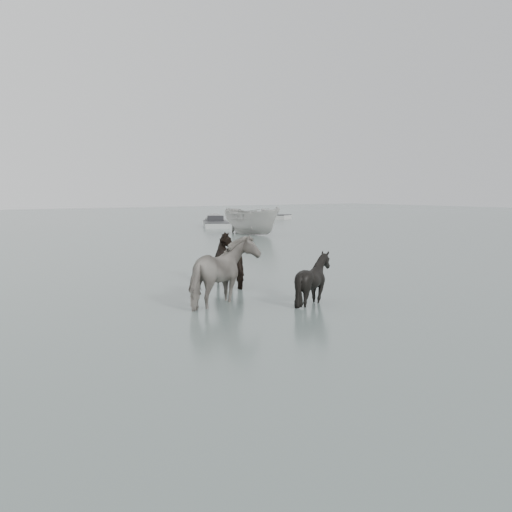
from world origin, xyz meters
The scene contains 7 objects.
ground centered at (0.00, 0.00, 0.00)m, with size 140.00×140.00×0.00m, color #576862.
pony_pinto centered at (-0.95, -0.34, 0.88)m, with size 0.95×2.08×1.75m, color black.
pony_dark centered at (0.98, 2.11, 0.81)m, with size 1.61×1.38×1.62m, color black.
pony_black centered at (0.86, -1.36, 0.71)m, with size 1.14×1.28×1.41m, color black.
boat_small centered at (12.15, 17.43, 0.87)m, with size 1.70×4.51×1.74m, color beige.
skiff_port centered at (14.28, 24.86, 0.38)m, with size 5.71×1.60×0.75m, color #A9ABA9, non-canonical shape.
skiff_star centered at (24.40, 32.01, 0.38)m, with size 3.93×1.60×0.75m, color #BBBAB6, non-canonical shape.
Camera 1 is at (-8.59, -12.55, 2.64)m, focal length 45.00 mm.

